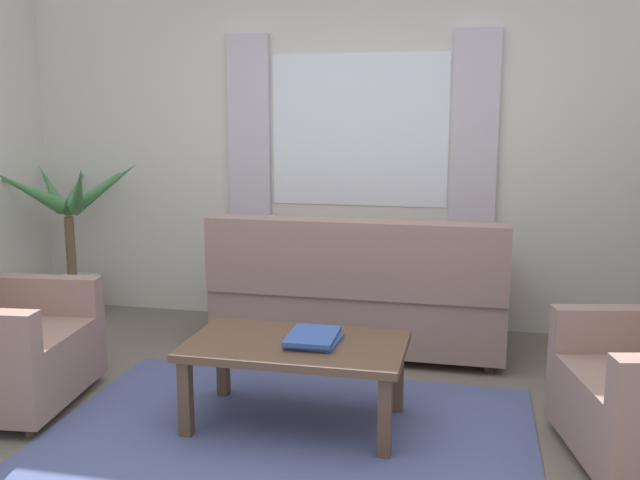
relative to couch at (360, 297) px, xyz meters
name	(u,v)px	position (x,y,z in m)	size (l,w,h in m)	color
ground_plane	(278,456)	(-0.12, -1.56, -0.37)	(6.24, 6.24, 0.00)	#6B6056
wall_back	(360,151)	(-0.12, 0.70, 0.93)	(5.32, 0.12, 2.60)	silver
window_with_curtains	(358,131)	(-0.12, 0.61, 1.08)	(1.98, 0.07, 1.40)	white
area_rug	(278,455)	(-0.12, -1.56, -0.36)	(2.39, 2.09, 0.01)	#4C5684
couch	(360,297)	(0.00, 0.00, 0.00)	(1.90, 0.82, 0.92)	gray
coffee_table	(296,353)	(-0.12, -1.21, 0.01)	(1.10, 0.64, 0.44)	brown
book_stack_on_table	(313,338)	(-0.04, -1.20, 0.10)	(0.26, 0.33, 0.05)	#335199
potted_plant	(71,251)	(-2.28, 0.22, 0.17)	(1.25, 1.18, 1.27)	#B7B2A8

